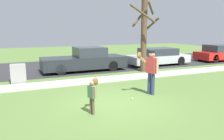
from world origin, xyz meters
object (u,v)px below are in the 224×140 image
object	(u,v)px
person_child	(93,91)
baseball	(132,99)
utility_cabinet	(18,74)
parked_hatchback_red	(219,53)
parked_pickup_dark	(85,60)
street_tree_near	(144,34)
parked_sedan_silver	(158,57)
person_adult	(151,68)

from	to	relation	value
person_child	baseball	world-z (taller)	person_child
baseball	utility_cabinet	size ratio (longest dim) A/B	0.08
utility_cabinet	parked_hatchback_red	bearing A→B (deg)	6.78
parked_pickup_dark	utility_cabinet	bearing A→B (deg)	25.96
street_tree_near	parked_sedan_silver	distance (m)	3.36
street_tree_near	parked_hatchback_red	size ratio (longest dim) A/B	1.08
parked_pickup_dark	parked_hatchback_red	world-z (taller)	parked_pickup_dark
parked_hatchback_red	utility_cabinet	bearing A→B (deg)	6.78
parked_sedan_silver	street_tree_near	bearing A→B (deg)	37.31
utility_cabinet	parked_pickup_dark	distance (m)	4.42
person_child	parked_pickup_dark	size ratio (longest dim) A/B	0.21
baseball	parked_pickup_dark	world-z (taller)	parked_pickup_dark
person_child	parked_hatchback_red	world-z (taller)	parked_hatchback_red
person_child	street_tree_near	xyz separation A→B (m)	(5.18, 5.55, 1.61)
person_adult	baseball	world-z (taller)	person_adult
person_adult	parked_pickup_dark	world-z (taller)	person_adult
person_child	parked_hatchback_red	size ratio (longest dim) A/B	0.28
person_child	baseball	distance (m)	2.04
person_adult	parked_sedan_silver	distance (m)	7.84
person_child	parked_sedan_silver	bearing A→B (deg)	23.08
street_tree_near	parked_hatchback_red	world-z (taller)	street_tree_near
person_child	parked_pickup_dark	xyz separation A→B (m)	(1.92, 7.23, -0.04)
person_adult	person_child	size ratio (longest dim) A/B	1.60
baseball	utility_cabinet	xyz separation A→B (m)	(-3.83, 4.56, 0.42)
person_adult	parked_hatchback_red	distance (m)	12.28
utility_cabinet	street_tree_near	size ratio (longest dim) A/B	0.21
baseball	parked_pickup_dark	xyz separation A→B (m)	(0.14, 6.50, 0.64)
person_adult	baseball	bearing A→B (deg)	-3.04
person_adult	baseball	size ratio (longest dim) A/B	23.84
utility_cabinet	parked_sedan_silver	distance (m)	9.74
person_child	parked_sedan_silver	world-z (taller)	parked_sedan_silver
person_child	parked_sedan_silver	distance (m)	10.46
street_tree_near	parked_pickup_dark	size ratio (longest dim) A/B	0.83
person_adult	street_tree_near	bearing A→B (deg)	-139.39
person_child	parked_sedan_silver	xyz separation A→B (m)	(7.49, 7.30, -0.09)
street_tree_near	parked_hatchback_red	xyz separation A→B (m)	(8.25, 1.59, -1.66)
person_child	street_tree_near	bearing A→B (deg)	25.73
person_child	person_adult	bearing A→B (deg)	-0.40
person_adult	street_tree_near	world-z (taller)	street_tree_near
street_tree_near	person_adult	bearing A→B (deg)	-118.20
utility_cabinet	parked_sedan_silver	world-z (taller)	parked_sedan_silver
utility_cabinet	street_tree_near	xyz separation A→B (m)	(7.23, 0.25, 1.86)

